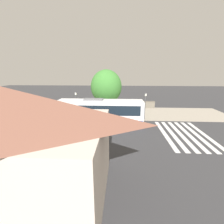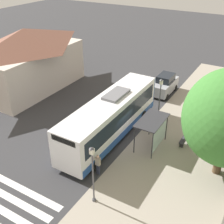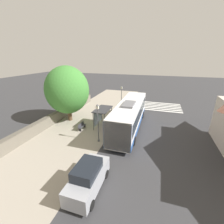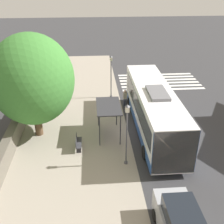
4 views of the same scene
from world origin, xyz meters
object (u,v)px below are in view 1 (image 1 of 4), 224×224
object	(u,v)px
bus_shelter	(101,105)
street_lamp_near	(76,103)
street_lamp_far	(145,104)
parked_car_behind_bus	(34,115)
shade_tree	(106,87)
bus	(100,111)
pedestrian	(131,115)
bench	(93,111)

from	to	relation	value
bus_shelter	street_lamp_near	bearing A→B (deg)	-74.34
street_lamp_far	bus_shelter	bearing A→B (deg)	-97.02
street_lamp_far	parked_car_behind_bus	bearing A→B (deg)	-83.57
shade_tree	parked_car_behind_bus	xyz separation A→B (m)	(8.03, -10.38, -3.49)
bus	street_lamp_far	bearing A→B (deg)	112.33
bus	pedestrian	bearing A→B (deg)	109.94
bench	street_lamp_near	distance (m)	4.35
bus	bench	bearing A→B (deg)	-160.21
parked_car_behind_bus	shade_tree	bearing A→B (deg)	127.72
pedestrian	street_lamp_near	xyz separation A→B (m)	(-0.97, -8.67, 1.60)
street_lamp_far	bus	bearing A→B (deg)	-67.67
bus_shelter	pedestrian	bearing A→B (deg)	67.65
bus_shelter	street_lamp_near	distance (m)	3.94
street_lamp_far	shade_tree	world-z (taller)	shade_tree
bus	street_lamp_near	xyz separation A→B (m)	(-2.60, -4.16, 0.65)
pedestrian	shade_tree	distance (m)	9.21
shade_tree	street_lamp_near	bearing A→B (deg)	-33.94
bus_shelter	bench	xyz separation A→B (m)	(-2.15, -1.69, -1.62)
bench	street_lamp_near	xyz separation A→B (m)	(3.20, -2.07, 2.11)
bus	bench	distance (m)	6.34
bench	street_lamp_far	xyz separation A→B (m)	(3.03, 8.85, 2.06)
bus_shelter	bench	distance (m)	3.18
street_lamp_near	street_lamp_far	size ratio (longest dim) A/B	1.02
street_lamp_near	street_lamp_far	distance (m)	10.92
street_lamp_far	shade_tree	xyz separation A→B (m)	(-6.10, -6.70, 2.00)
bus	street_lamp_near	distance (m)	4.95
pedestrian	bus	bearing A→B (deg)	-70.06
pedestrian	parked_car_behind_bus	distance (m)	14.85
bus	street_lamp_far	world-z (taller)	street_lamp_far
street_lamp_near	shade_tree	size ratio (longest dim) A/B	0.56
parked_car_behind_bus	bus_shelter	bearing A→B (deg)	105.80
bus	parked_car_behind_bus	bearing A→B (deg)	-94.72
shade_tree	parked_car_behind_bus	size ratio (longest dim) A/B	1.87
pedestrian	bench	size ratio (longest dim) A/B	1.11
bus_shelter	pedestrian	size ratio (longest dim) A/B	1.93
bus	street_lamp_far	distance (m)	7.34
bus_shelter	street_lamp_far	size ratio (longest dim) A/B	0.76
bus	pedestrian	world-z (taller)	bus
pedestrian	bench	world-z (taller)	pedestrian
pedestrian	street_lamp_near	world-z (taller)	street_lamp_near
street_lamp_near	street_lamp_far	bearing A→B (deg)	90.91
bus_shelter	street_lamp_near	size ratio (longest dim) A/B	0.74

